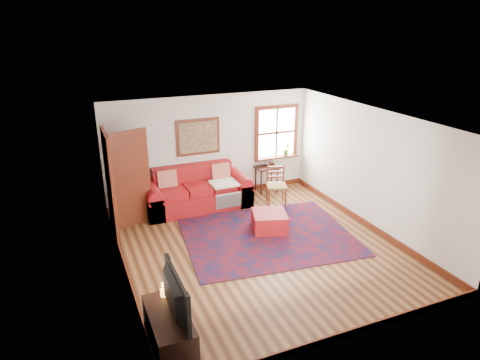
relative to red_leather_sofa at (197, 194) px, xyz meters
name	(u,v)px	position (x,y,z in m)	size (l,w,h in m)	color
ground	(259,247)	(0.51, -2.28, -0.31)	(5.50, 5.50, 0.00)	#452512
room_envelope	(260,165)	(0.51, -2.27, 1.34)	(5.04, 5.54, 2.52)	silver
window	(278,138)	(2.29, 0.42, 1.00)	(1.18, 0.20, 1.38)	white
doorway	(122,181)	(-1.70, -0.50, 0.76)	(0.89, 1.08, 2.14)	black
framed_artwork	(198,137)	(0.21, 0.43, 1.24)	(1.05, 0.07, 0.85)	#612514
persian_rug	(268,236)	(0.87, -1.95, -0.30)	(3.30, 2.64, 0.02)	#590C13
red_leather_sofa	(197,194)	(0.00, 0.00, 0.00)	(2.42, 1.00, 0.95)	maroon
red_ottoman	(269,221)	(1.02, -1.72, -0.12)	(0.68, 0.68, 0.39)	maroon
side_table	(267,171)	(1.91, 0.24, 0.22)	(0.55, 0.41, 0.66)	black
ladder_back_chair	(276,183)	(1.77, -0.55, 0.21)	(0.56, 0.55, 0.96)	tan
media_cabinet	(170,333)	(-1.73, -4.34, -0.02)	(0.49, 1.08, 0.59)	black
television	(169,296)	(-1.71, -4.38, 0.58)	(1.04, 0.14, 0.60)	black
candle_hurricane	(164,291)	(-1.68, -3.94, 0.36)	(0.12, 0.12, 0.18)	silver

